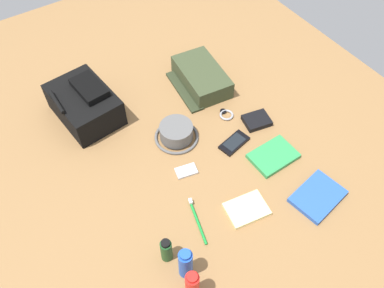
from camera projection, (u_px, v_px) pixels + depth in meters
The scene contains 15 objects.
ground_plane at pixel (192, 152), 1.64m from camera, with size 2.64×2.02×0.02m, color olive.
backpack at pixel (85, 104), 1.70m from camera, with size 0.33×0.25×0.16m.
toiletry_pouch at pixel (201, 77), 1.84m from camera, with size 0.32×0.25×0.09m.
bucket_hat at pixel (176, 133), 1.65m from camera, with size 0.19×0.19×0.07m.
sunscreen_spray at pixel (192, 286), 1.22m from camera, with size 0.04×0.04×0.16m.
deodorant_spray at pixel (186, 263), 1.26m from camera, with size 0.05×0.05×0.15m.
shampoo_bottle at pixel (166, 250), 1.31m from camera, with size 0.04×0.04×0.12m.
paperback_novel at pixel (318, 196), 1.49m from camera, with size 0.17×0.21×0.02m.
travel_guidebook at pixel (273, 156), 1.60m from camera, with size 0.13×0.19×0.02m.
cell_phone at pixel (234, 143), 1.65m from camera, with size 0.09×0.14×0.01m.
media_player at pixel (186, 171), 1.56m from camera, with size 0.07×0.09×0.01m.
wristwatch at pixel (226, 114), 1.74m from camera, with size 0.07×0.06×0.01m.
toothbrush at pixel (197, 218), 1.44m from camera, with size 0.19×0.06×0.02m.
wallet at pixel (257, 121), 1.71m from camera, with size 0.09×0.11×0.02m, color black.
notepad at pixel (247, 209), 1.46m from camera, with size 0.11×0.15×0.02m, color beige.
Camera 1 is at (-0.82, 0.53, 1.31)m, focal length 37.03 mm.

